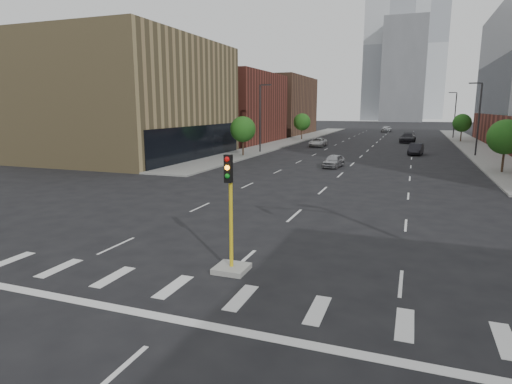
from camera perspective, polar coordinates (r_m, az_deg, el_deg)
The scene contains 21 objects.
sidewalk_left_far at distance 81.88m, azimuth 5.24°, elevation 6.95°, with size 5.00×92.00×0.15m, color gray.
sidewalk_right_far at distance 79.62m, azimuth 26.69°, elevation 5.70°, with size 5.00×92.00×0.15m, color gray.
building_left_mid at distance 56.08m, azimuth -16.98°, elevation 11.69°, with size 20.00×24.00×14.00m, color #937E53.
building_left_far_a at distance 78.45m, azimuth -5.27°, elevation 11.10°, with size 20.00×22.00×12.00m, color brown.
building_left_far_b at distance 102.55m, azimuth 1.09°, elevation 11.42°, with size 20.00×24.00×13.00m, color brown.
tower_left at distance 227.20m, azimuth 17.33°, elevation 18.00°, with size 22.00×22.00×70.00m, color #B2B7BC.
tower_right at distance 267.10m, azimuth 21.94°, elevation 17.69°, with size 20.00×20.00×80.00m, color #B2B7BC.
tower_mid at distance 205.61m, azimuth 19.10°, elevation 15.02°, with size 18.00×18.00×44.00m, color slate.
median_traffic_signal at distance 15.96m, azimuth -3.36°, elevation -7.28°, with size 1.20×1.20×4.40m.
streetlight_right_a at distance 60.35m, azimuth 27.51°, elevation 8.96°, with size 1.60×0.22×9.07m.
streetlight_right_b at distance 95.19m, azimuth 24.96°, elevation 9.53°, with size 1.60×0.22×9.07m.
streetlight_left at distance 58.26m, azimuth 0.64°, elevation 10.17°, with size 1.60×0.22×9.07m.
tree_left_near at distance 53.85m, azimuth -1.76°, elevation 8.36°, with size 3.20×3.20×4.85m.
tree_left_far at distance 82.42m, azimuth 6.15°, elevation 9.27°, with size 3.20×3.20×4.85m.
tree_right_near at distance 45.66m, azimuth 30.33°, elevation 6.35°, with size 3.20×3.20×4.85m.
tree_right_far at distance 85.31m, azimuth 25.78°, elevation 8.30°, with size 3.20×3.20×4.85m.
car_near_left at distance 44.76m, azimuth 10.31°, elevation 4.11°, with size 1.57×3.90×1.33m, color #A0A0A4.
car_mid_right at distance 59.73m, azimuth 20.54°, elevation 5.38°, with size 1.57×4.49×1.48m, color black.
car_far_left at distance 68.70m, azimuth 8.27°, elevation 6.58°, with size 2.24×4.86×1.35m, color silver.
car_deep_right at distance 80.16m, azimuth 19.58°, elevation 6.81°, with size 2.34×5.76×1.67m, color black.
car_distant at distance 114.07m, azimuth 16.97°, elevation 8.05°, with size 1.87×4.65×1.58m, color silver.
Camera 1 is at (6.08, -4.90, 6.01)m, focal length 30.00 mm.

